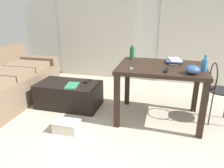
{
  "coord_description": "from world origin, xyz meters",
  "views": [
    {
      "loc": [
        0.42,
        -1.46,
        1.52
      ],
      "look_at": [
        -0.33,
        1.46,
        0.43
      ],
      "focal_mm": 34.4,
      "sensor_mm": 36.0,
      "label": 1
    }
  ],
  "objects_px": {
    "wire_chair": "(217,86)",
    "scissors": "(131,68)",
    "craft_table": "(161,74)",
    "book_stack": "(175,61)",
    "coffee_table": "(69,95)",
    "couch": "(5,83)",
    "bottle_near": "(132,53)",
    "shoebox": "(67,126)",
    "tv_remote_on_table": "(166,70)",
    "bowl": "(193,70)",
    "magazine": "(72,86)",
    "bottle_far": "(204,65)",
    "tv_remote_primary": "(87,81)"
  },
  "relations": [
    {
      "from": "wire_chair",
      "to": "scissors",
      "type": "height_order",
      "value": "wire_chair"
    },
    {
      "from": "craft_table",
      "to": "book_stack",
      "type": "height_order",
      "value": "book_stack"
    },
    {
      "from": "coffee_table",
      "to": "couch",
      "type": "bearing_deg",
      "value": -175.48
    },
    {
      "from": "bottle_near",
      "to": "scissors",
      "type": "relative_size",
      "value": 1.68
    },
    {
      "from": "scissors",
      "to": "shoebox",
      "type": "distance_m",
      "value": 1.12
    },
    {
      "from": "couch",
      "to": "tv_remote_on_table",
      "type": "bearing_deg",
      "value": -4.66
    },
    {
      "from": "shoebox",
      "to": "bottle_near",
      "type": "bearing_deg",
      "value": 55.63
    },
    {
      "from": "bottle_near",
      "to": "wire_chair",
      "type": "bearing_deg",
      "value": -10.0
    },
    {
      "from": "bottle_near",
      "to": "bowl",
      "type": "xyz_separation_m",
      "value": [
        0.81,
        -0.6,
        -0.04
      ]
    },
    {
      "from": "bottle_near",
      "to": "magazine",
      "type": "relative_size",
      "value": 0.7
    },
    {
      "from": "couch",
      "to": "bottle_far",
      "type": "relative_size",
      "value": 9.47
    },
    {
      "from": "coffee_table",
      "to": "bottle_near",
      "type": "relative_size",
      "value": 4.89
    },
    {
      "from": "bottle_far",
      "to": "wire_chair",
      "type": "bearing_deg",
      "value": 44.16
    },
    {
      "from": "bowl",
      "to": "scissors",
      "type": "distance_m",
      "value": 0.73
    },
    {
      "from": "bottle_far",
      "to": "couch",
      "type": "bearing_deg",
      "value": 178.07
    },
    {
      "from": "scissors",
      "to": "craft_table",
      "type": "bearing_deg",
      "value": 28.45
    },
    {
      "from": "craft_table",
      "to": "magazine",
      "type": "bearing_deg",
      "value": -177.95
    },
    {
      "from": "wire_chair",
      "to": "shoebox",
      "type": "relative_size",
      "value": 2.63
    },
    {
      "from": "coffee_table",
      "to": "book_stack",
      "type": "height_order",
      "value": "book_stack"
    },
    {
      "from": "bowl",
      "to": "book_stack",
      "type": "bearing_deg",
      "value": 111.55
    },
    {
      "from": "couch",
      "to": "shoebox",
      "type": "xyz_separation_m",
      "value": [
        1.39,
        -0.63,
        -0.24
      ]
    },
    {
      "from": "bowl",
      "to": "coffee_table",
      "type": "bearing_deg",
      "value": 169.01
    },
    {
      "from": "wire_chair",
      "to": "couch",
      "type": "bearing_deg",
      "value": -177.71
    },
    {
      "from": "couch",
      "to": "magazine",
      "type": "distance_m",
      "value": 1.22
    },
    {
      "from": "couch",
      "to": "scissors",
      "type": "relative_size",
      "value": 16.0
    },
    {
      "from": "couch",
      "to": "tv_remote_primary",
      "type": "distance_m",
      "value": 1.39
    },
    {
      "from": "craft_table",
      "to": "bottle_far",
      "type": "relative_size",
      "value": 5.65
    },
    {
      "from": "craft_table",
      "to": "tv_remote_on_table",
      "type": "relative_size",
      "value": 7.28
    },
    {
      "from": "wire_chair",
      "to": "magazine",
      "type": "height_order",
      "value": "wire_chair"
    },
    {
      "from": "magazine",
      "to": "shoebox",
      "type": "height_order",
      "value": "magazine"
    },
    {
      "from": "magazine",
      "to": "couch",
      "type": "bearing_deg",
      "value": 169.13
    },
    {
      "from": "bottle_near",
      "to": "magazine",
      "type": "height_order",
      "value": "bottle_near"
    },
    {
      "from": "tv_remote_primary",
      "to": "shoebox",
      "type": "height_order",
      "value": "tv_remote_primary"
    },
    {
      "from": "bowl",
      "to": "wire_chair",
      "type": "bearing_deg",
      "value": 45.05
    },
    {
      "from": "tv_remote_on_table",
      "to": "wire_chair",
      "type": "bearing_deg",
      "value": 32.77
    },
    {
      "from": "craft_table",
      "to": "bowl",
      "type": "bearing_deg",
      "value": -37.57
    },
    {
      "from": "craft_table",
      "to": "bottle_far",
      "type": "height_order",
      "value": "bottle_far"
    },
    {
      "from": "craft_table",
      "to": "magazine",
      "type": "height_order",
      "value": "craft_table"
    },
    {
      "from": "scissors",
      "to": "tv_remote_primary",
      "type": "relative_size",
      "value": 0.69
    },
    {
      "from": "coffee_table",
      "to": "tv_remote_on_table",
      "type": "distance_m",
      "value": 1.61
    },
    {
      "from": "tv_remote_on_table",
      "to": "book_stack",
      "type": "bearing_deg",
      "value": 82.07
    },
    {
      "from": "bottle_near",
      "to": "book_stack",
      "type": "bearing_deg",
      "value": -10.84
    },
    {
      "from": "book_stack",
      "to": "scissors",
      "type": "xyz_separation_m",
      "value": [
        -0.54,
        -0.4,
        -0.03
      ]
    },
    {
      "from": "coffee_table",
      "to": "bottle_far",
      "type": "height_order",
      "value": "bottle_far"
    },
    {
      "from": "book_stack",
      "to": "bowl",
      "type": "bearing_deg",
      "value": -68.45
    },
    {
      "from": "coffee_table",
      "to": "book_stack",
      "type": "distance_m",
      "value": 1.7
    },
    {
      "from": "craft_table",
      "to": "tv_remote_on_table",
      "type": "distance_m",
      "value": 0.27
    },
    {
      "from": "craft_table",
      "to": "tv_remote_primary",
      "type": "height_order",
      "value": "craft_table"
    },
    {
      "from": "wire_chair",
      "to": "bowl",
      "type": "distance_m",
      "value": 0.62
    },
    {
      "from": "bottle_near",
      "to": "bottle_far",
      "type": "bearing_deg",
      "value": -24.84
    }
  ]
}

